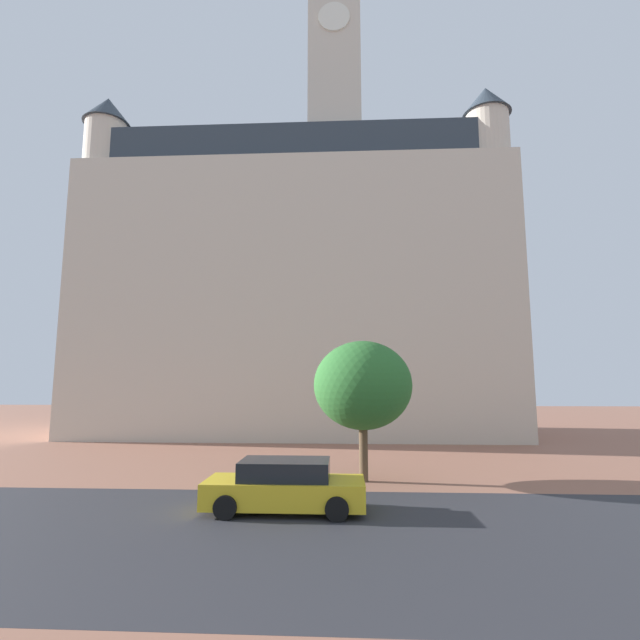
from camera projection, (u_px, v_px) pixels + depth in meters
ground_plane at (319, 533)px, 11.21m from camera, size 120.00×120.00×0.00m
street_asphalt_strip at (319, 535)px, 11.06m from camera, size 120.00×8.90×0.00m
landmark_building at (300, 282)px, 34.18m from camera, size 29.68×11.25×38.27m
car_yellow at (285, 486)px, 13.15m from camera, size 4.55×1.95×1.44m
tree_curb_far at (363, 385)px, 17.45m from camera, size 3.73×3.73×5.23m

